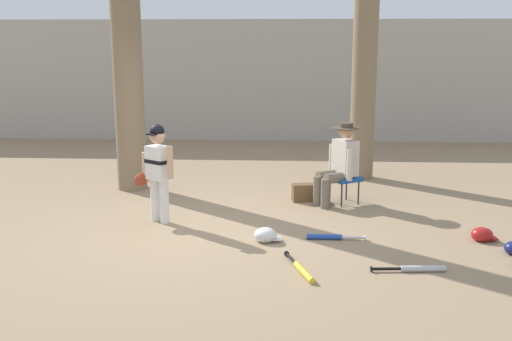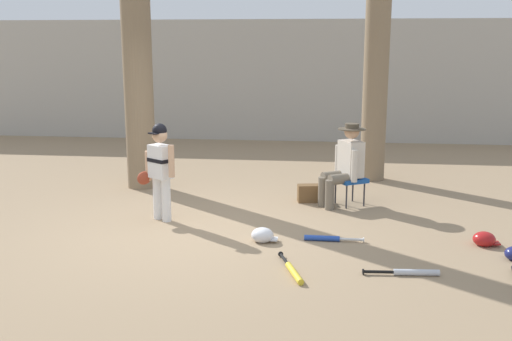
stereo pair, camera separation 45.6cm
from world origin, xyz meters
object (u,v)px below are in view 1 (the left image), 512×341
Objects in this scene: folding_stool at (344,179)px; batting_helmet_white at (265,235)px; tree_near_player at (125,19)px; bat_yellow_trainer at (302,270)px; young_ballplayer at (157,167)px; tree_behind_spectator at (365,58)px; bat_aluminum_silver at (417,269)px; bat_blue_youth at (329,237)px; batting_helmet_red at (482,235)px; handbag_beside_stool at (304,192)px; seated_spectator at (340,162)px.

folding_stool is 1.71× the size of batting_helmet_white.
tree_near_player is 5.14m from bat_yellow_trainer.
bat_yellow_trainer is at bearing -42.41° from young_ballplayer.
tree_behind_spectator is 6.04× the size of bat_aluminum_silver.
tree_behind_spectator is 6.64× the size of bat_blue_youth.
bat_yellow_trainer is (-1.12, -4.48, -2.03)m from tree_behind_spectator.
tree_behind_spectator reaches higher than bat_yellow_trainer.
bat_aluminum_silver is 1.10× the size of bat_blue_youth.
tree_behind_spectator is at bearing 107.65° from batting_helmet_red.
folding_stool is at bearing -12.38° from tree_near_player.
handbag_beside_stool is 1.80m from bat_blue_youth.
folding_stool is at bearing 22.60° from young_ballplayer.
tree_behind_spectator is 4.04m from bat_blue_youth.
batting_helmet_red is at bearing -7.91° from young_ballplayer.
tree_near_player reaches higher than bat_aluminum_silver.
folding_stool reaches higher than bat_blue_youth.
folding_stool is at bearing 101.12° from bat_aluminum_silver.
young_ballplayer is at bearing 172.09° from batting_helmet_red.
tree_behind_spectator reaches higher than bat_blue_youth.
seated_spectator is at bearing -16.41° from handbag_beside_stool.
tree_near_player is 3.82m from handbag_beside_stool.
tree_near_player reaches higher than batting_helmet_red.
folding_stool is at bearing 58.54° from batting_helmet_white.
batting_helmet_white is at bearing -176.35° from batting_helmet_red.
handbag_beside_stool is at bearing 140.72° from batting_helmet_red.
handbag_beside_stool is (1.95, 1.16, -0.61)m from young_ballplayer.
batting_helmet_red is (0.99, 1.04, 0.04)m from bat_aluminum_silver.
folding_stool is (3.36, -0.74, -2.32)m from tree_near_player.
young_ballplayer is 2.35m from handbag_beside_stool.
folding_stool is 2.11m from batting_helmet_white.
seated_spectator is 1.75m from bat_blue_youth.
tree_behind_spectator is at bearing 91.03° from bat_aluminum_silver.
bat_yellow_trainer is (2.68, -3.49, -2.65)m from tree_near_player.
bat_blue_youth is at bearing -98.53° from seated_spectator.
tree_near_player is 5.10× the size of seated_spectator.
seated_spectator is 2.74m from bat_aluminum_silver.
handbag_beside_stool is 0.43× the size of bat_aluminum_silver.
handbag_beside_stool is 1.10× the size of batting_helmet_red.
batting_helmet_white reaches higher than bat_blue_youth.
tree_near_player is 8.59× the size of bat_blue_youth.
bat_yellow_trainer is at bearing -66.92° from batting_helmet_white.
bat_yellow_trainer is 1.20m from bat_aluminum_silver.
bat_yellow_trainer is at bearing -103.79° from folding_stool.
seated_spectator is (3.27, -0.79, -2.04)m from tree_near_player.
batting_helmet_red reaches higher than bat_yellow_trainer.
bat_blue_youth is (0.35, 1.08, 0.00)m from bat_yellow_trainer.
tree_near_player reaches higher than bat_yellow_trainer.
batting_helmet_red is at bearing -25.83° from tree_near_player.
young_ballplayer reaches higher than handbag_beside_stool.
folding_stool is (-0.44, -1.72, -1.70)m from tree_behind_spectator.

